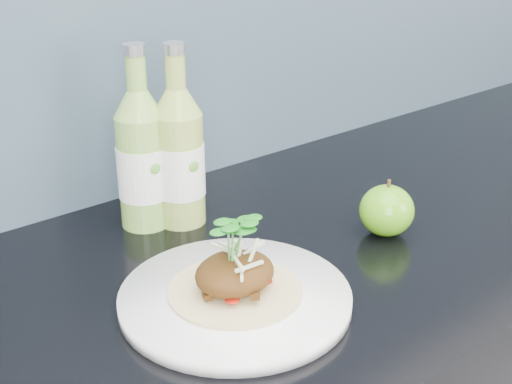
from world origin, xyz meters
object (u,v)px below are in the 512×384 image
cider_bottle_left (142,160)px  cider_bottle_right (179,157)px  green_apple (387,210)px  dinner_plate (235,298)px

cider_bottle_left → cider_bottle_right: 0.05m
cider_bottle_right → cider_bottle_left: bearing=148.4°
green_apple → cider_bottle_left: bearing=135.6°
cider_bottle_right → dinner_plate: bearing=-110.0°
green_apple → cider_bottle_left: 0.34m
cider_bottle_left → cider_bottle_right: same height
dinner_plate → cider_bottle_left: 0.27m
green_apple → dinner_plate: bearing=-177.8°
dinner_plate → cider_bottle_right: cider_bottle_right is taller
dinner_plate → cider_bottle_right: 0.25m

